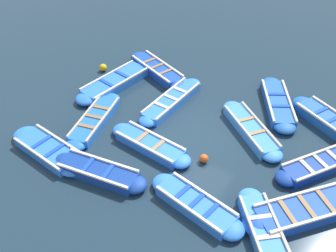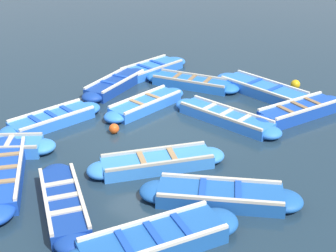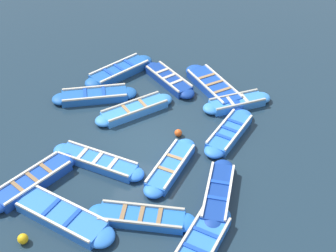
{
  "view_description": "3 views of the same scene",
  "coord_description": "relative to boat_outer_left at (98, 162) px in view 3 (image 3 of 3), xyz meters",
  "views": [
    {
      "loc": [
        -9.71,
        -4.49,
        9.42
      ],
      "look_at": [
        -0.46,
        0.93,
        0.44
      ],
      "focal_mm": 42.0,
      "sensor_mm": 36.0,
      "label": 1
    },
    {
      "loc": [
        7.39,
        -9.67,
        6.17
      ],
      "look_at": [
        0.45,
        -0.14,
        0.4
      ],
      "focal_mm": 50.0,
      "sensor_mm": 36.0,
      "label": 2
    },
    {
      "loc": [
        -5.34,
        12.63,
        11.88
      ],
      "look_at": [
        -0.57,
        -0.83,
        0.35
      ],
      "focal_mm": 50.0,
      "sensor_mm": 36.0,
      "label": 3
    }
  ],
  "objects": [
    {
      "name": "boat_stern_in",
      "position": [
        -4.57,
        2.23,
        -0.01
      ],
      "size": [
        1.42,
        3.53,
        0.37
      ],
      "color": "blue",
      "rests_on": "ground"
    },
    {
      "name": "boat_alongside",
      "position": [
        -2.6,
        -0.64,
        0.0
      ],
      "size": [
        1.12,
        3.37,
        0.38
      ],
      "color": "blue",
      "rests_on": "ground"
    },
    {
      "name": "boat_near_quay",
      "position": [
        -3.98,
        -5.26,
        0.01
      ],
      "size": [
        2.88,
        2.53,
        0.39
      ],
      "color": "#3884E0",
      "rests_on": "ground"
    },
    {
      "name": "boat_mid_row",
      "position": [
        -0.64,
        -5.98,
        0.01
      ],
      "size": [
        3.19,
        2.56,
        0.4
      ],
      "color": "navy",
      "rests_on": "ground"
    },
    {
      "name": "buoy_orange_near",
      "position": [
        0.63,
        3.89,
        0.01
      ],
      "size": [
        0.33,
        0.33,
        0.33
      ],
      "primitive_type": "sphere",
      "color": "#EAB214",
      "rests_on": "ground"
    },
    {
      "name": "boat_bow_out",
      "position": [
        -4.13,
        -3.23,
        0.01
      ],
      "size": [
        1.46,
        3.41,
        0.39
      ],
      "color": "blue",
      "rests_on": "ground"
    },
    {
      "name": "buoy_yellow_far",
      "position": [
        -2.25,
        -2.55,
        -0.01
      ],
      "size": [
        0.3,
        0.3,
        0.3
      ],
      "primitive_type": "sphere",
      "color": "#E05119",
      "rests_on": "ground"
    },
    {
      "name": "boat_drifting",
      "position": [
        -0.05,
        -3.37,
        0.01
      ],
      "size": [
        2.81,
        3.24,
        0.39
      ],
      "color": "#3884E0",
      "rests_on": "ground"
    },
    {
      "name": "boat_outer_left",
      "position": [
        0.0,
        0.0,
        0.0
      ],
      "size": [
        3.8,
        1.05,
        0.38
      ],
      "color": "blue",
      "rests_on": "ground"
    },
    {
      "name": "boat_inner_gap",
      "position": [
        -2.73,
        -6.08,
        0.03
      ],
      "size": [
        3.6,
        3.37,
        0.43
      ],
      "color": "#1947B7",
      "rests_on": "ground"
    },
    {
      "name": "boat_centre",
      "position": [
        1.75,
        -5.84,
        0.03
      ],
      "size": [
        2.51,
        3.68,
        0.45
      ],
      "color": "#1E59AD",
      "rests_on": "ground"
    },
    {
      "name": "boat_far_corner",
      "position": [
        -2.49,
        1.88,
        -0.0
      ],
      "size": [
        3.63,
        1.47,
        0.37
      ],
      "color": "blue",
      "rests_on": "ground"
    },
    {
      "name": "boat_end_of_row",
      "position": [
        -4.55,
        0.08,
        0.02
      ],
      "size": [
        1.17,
        3.46,
        0.42
      ],
      "color": "navy",
      "rests_on": "ground"
    },
    {
      "name": "boat_broadside",
      "position": [
        -0.06,
        2.71,
        0.01
      ],
      "size": [
        4.12,
        1.67,
        0.4
      ],
      "color": "blue",
      "rests_on": "ground"
    },
    {
      "name": "boat_tucked",
      "position": [
        1.97,
        -3.71,
        0.01
      ],
      "size": [
        3.61,
        2.49,
        0.39
      ],
      "color": "#1E59AD",
      "rests_on": "ground"
    },
    {
      "name": "boat_outer_right",
      "position": [
        1.65,
        1.68,
        0.03
      ],
      "size": [
        2.05,
        3.6,
        0.44
      ],
      "color": "#1947B7",
      "rests_on": "ground"
    },
    {
      "name": "ground_plane",
      "position": [
        -1.24,
        -1.76,
        -0.16
      ],
      "size": [
        120.0,
        120.0,
        0.0
      ],
      "primitive_type": "plane",
      "color": "#1C303F"
    }
  ]
}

